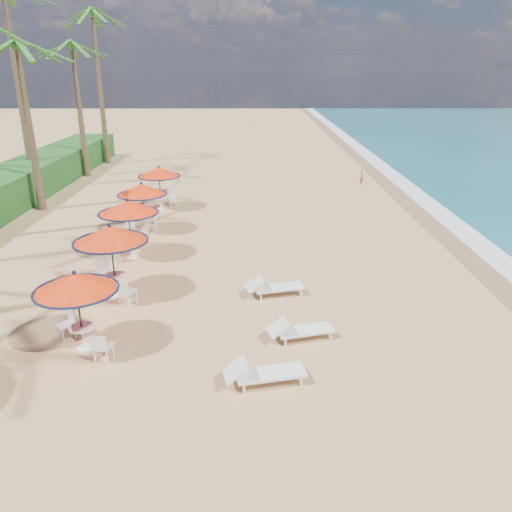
# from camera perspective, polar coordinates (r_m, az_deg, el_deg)

# --- Properties ---
(ground) EXTENTS (160.00, 160.00, 0.00)m
(ground) POSITION_cam_1_polar(r_m,az_deg,el_deg) (13.33, 0.66, -11.10)
(ground) COLOR tan
(ground) RESTS_ON ground
(foam_strip) EXTENTS (1.20, 140.00, 0.04)m
(foam_strip) POSITION_cam_1_polar(r_m,az_deg,el_deg) (24.36, 22.82, 2.37)
(foam_strip) COLOR white
(foam_strip) RESTS_ON ground
(wetsand_band) EXTENTS (1.40, 140.00, 0.02)m
(wetsand_band) POSITION_cam_1_polar(r_m,az_deg,el_deg) (24.02, 20.84, 2.40)
(wetsand_band) COLOR olive
(wetsand_band) RESTS_ON ground
(station_0) EXTENTS (2.17, 2.17, 2.26)m
(station_0) POSITION_cam_1_polar(r_m,az_deg,el_deg) (13.54, -19.84, -3.66)
(station_0) COLOR black
(station_0) RESTS_ON ground
(station_1) EXTENTS (2.38, 2.38, 2.48)m
(station_1) POSITION_cam_1_polar(r_m,az_deg,el_deg) (16.41, -16.43, 1.37)
(station_1) COLOR black
(station_1) RESTS_ON ground
(station_2) EXTENTS (2.31, 2.31, 2.40)m
(station_2) POSITION_cam_1_polar(r_m,az_deg,el_deg) (19.71, -14.46, 4.85)
(station_2) COLOR black
(station_2) RESTS_ON ground
(station_3) EXTENTS (2.20, 2.20, 2.30)m
(station_3) POSITION_cam_1_polar(r_m,az_deg,el_deg) (22.83, -12.92, 6.73)
(station_3) COLOR black
(station_3) RESTS_ON ground
(station_4) EXTENTS (2.20, 2.25, 2.30)m
(station_4) POSITION_cam_1_polar(r_m,az_deg,el_deg) (26.62, -10.96, 8.86)
(station_4) COLOR black
(station_4) RESTS_ON ground
(lounger_near) EXTENTS (2.02, 1.00, 0.69)m
(lounger_near) POSITION_cam_1_polar(r_m,az_deg,el_deg) (12.03, 0.72, -13.17)
(lounger_near) COLOR white
(lounger_near) RESTS_ON ground
(lounger_mid) EXTENTS (1.92, 1.03, 0.66)m
(lounger_mid) POSITION_cam_1_polar(r_m,az_deg,el_deg) (13.85, 4.92, -8.38)
(lounger_mid) COLOR white
(lounger_mid) RESTS_ON ground
(lounger_far) EXTENTS (1.98, 1.04, 0.68)m
(lounger_far) POSITION_cam_1_polar(r_m,az_deg,el_deg) (16.32, 1.98, -3.53)
(lounger_far) COLOR white
(lounger_far) RESTS_ON ground
(palm_4) EXTENTS (5.00, 5.00, 8.27)m
(palm_4) POSITION_cam_1_polar(r_m,az_deg,el_deg) (27.73, -25.54, 19.98)
(palm_4) COLOR brown
(palm_4) RESTS_ON ground
(palm_5) EXTENTS (5.00, 5.00, 11.25)m
(palm_5) POSITION_cam_1_polar(r_m,az_deg,el_deg) (33.13, -26.80, 24.54)
(palm_5) COLOR brown
(palm_5) RESTS_ON ground
(palm_6) EXTENTS (5.00, 5.00, 8.54)m
(palm_6) POSITION_cam_1_polar(r_m,az_deg,el_deg) (35.78, -20.21, 20.89)
(palm_6) COLOR brown
(palm_6) RESTS_ON ground
(palm_7) EXTENTS (5.00, 5.00, 10.80)m
(palm_7) POSITION_cam_1_polar(r_m,az_deg,el_deg) (40.47, -18.10, 24.00)
(palm_7) COLOR brown
(palm_7) RESTS_ON ground
(person) EXTENTS (0.24, 0.36, 0.98)m
(person) POSITION_cam_1_polar(r_m,az_deg,el_deg) (32.58, 11.98, 8.82)
(person) COLOR brown
(person) RESTS_ON ground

